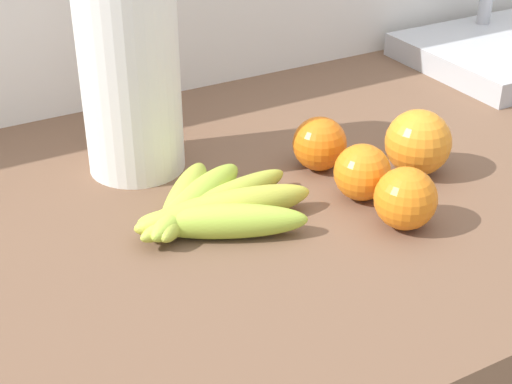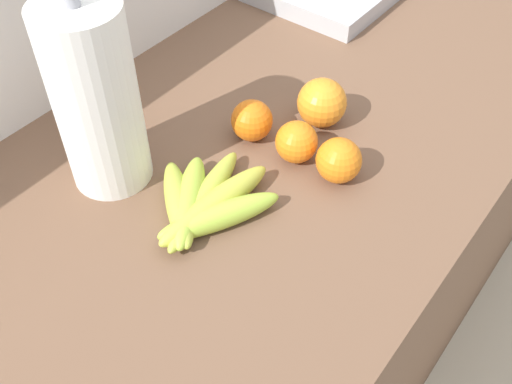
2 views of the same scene
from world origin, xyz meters
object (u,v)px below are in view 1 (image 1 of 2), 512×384
at_px(paper_towel_roll, 129,60).
at_px(orange_back_right, 362,172).
at_px(banana_bunch, 210,207).
at_px(orange_center, 406,199).
at_px(orange_front, 418,143).
at_px(orange_far_right, 320,144).

bearing_deg(paper_towel_roll, orange_back_right, -45.20).
distance_m(banana_bunch, orange_center, 0.22).
relative_size(orange_back_right, orange_front, 0.82).
bearing_deg(banana_bunch, orange_back_right, -11.88).
distance_m(orange_front, paper_towel_roll, 0.37).
relative_size(banana_bunch, orange_front, 2.61).
bearing_deg(orange_front, orange_center, -135.30).
relative_size(orange_center, paper_towel_roll, 0.22).
distance_m(orange_back_right, orange_front, 0.10).
relative_size(orange_back_right, orange_center, 0.96).
relative_size(orange_far_right, paper_towel_roll, 0.22).
height_order(orange_far_right, paper_towel_roll, paper_towel_roll).
height_order(orange_far_right, orange_center, orange_center).
bearing_deg(orange_center, orange_front, 44.70).
bearing_deg(orange_front, orange_back_right, -169.50).
distance_m(banana_bunch, orange_back_right, 0.19).
distance_m(orange_back_right, paper_towel_roll, 0.31).
relative_size(banana_bunch, orange_far_right, 3.15).
height_order(banana_bunch, orange_far_right, orange_far_right).
xyz_separation_m(banana_bunch, orange_back_right, (0.18, -0.04, 0.01)).
xyz_separation_m(banana_bunch, orange_center, (0.18, -0.11, 0.02)).
xyz_separation_m(banana_bunch, orange_front, (0.28, -0.02, 0.02)).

